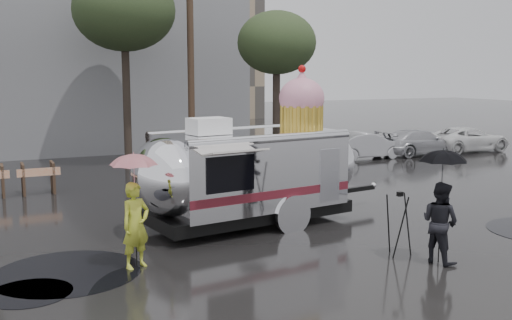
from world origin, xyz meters
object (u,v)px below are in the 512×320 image
person_left (136,225)px  person_right (440,222)px  airstream_trailer (252,168)px  tripod (399,219)px

person_left → person_right: (5.72, -2.26, -0.03)m
airstream_trailer → person_right: airstream_trailer is taller
person_right → tripod: 0.86m
tripod → person_right: bearing=-59.3°
airstream_trailer → person_left: size_ratio=4.41×
airstream_trailer → person_left: 4.20m
person_right → tripod: bearing=18.8°
person_left → person_right: size_ratio=1.03×
person_left → tripod: (5.26, -1.53, -0.07)m
person_right → tripod: (-0.46, 0.73, -0.04)m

